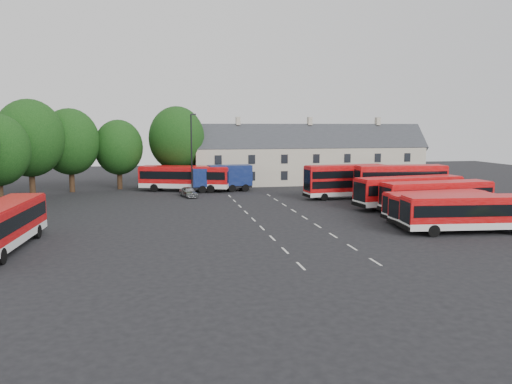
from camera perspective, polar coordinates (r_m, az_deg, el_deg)
ground at (r=44.94m, az=0.18°, el=-3.63°), size 140.00×140.00×0.00m
lane_markings at (r=47.38m, az=2.68°, el=-3.05°), size 5.15×33.80×0.01m
treeline at (r=63.81m, az=-22.11°, el=5.17°), size 29.92×32.59×12.01m
terrace_houses at (r=76.80m, az=6.10°, el=3.88°), size 35.70×7.13×10.06m
bus_row_a at (r=44.20m, az=23.21°, el=-1.99°), size 11.10×3.55×3.08m
bus_row_b at (r=46.78m, az=20.80°, el=-1.61°), size 9.89×2.65×2.77m
bus_row_c at (r=48.78m, az=19.78°, el=-1.22°), size 9.89×3.05×2.75m
bus_row_d at (r=52.77m, az=19.93°, el=-0.28°), size 11.58×3.40×3.23m
bus_row_e at (r=55.34m, az=17.05°, el=0.28°), size 12.19×4.32×3.37m
bus_dd_south at (r=59.46m, az=16.19°, el=1.18°), size 10.51×2.93×4.27m
bus_dd_north at (r=61.05m, az=10.16°, el=1.42°), size 10.10×3.23×4.07m
bus_west at (r=39.17m, az=-27.01°, el=-3.15°), size 3.46×11.91×3.32m
bus_north at (r=67.50m, az=-8.15°, el=1.80°), size 12.24×6.45×3.39m
box_truck at (r=67.01m, az=-3.87°, el=1.75°), size 8.16×3.18×3.49m
silver_car at (r=62.14m, az=-7.72°, el=0.00°), size 2.41×3.96×1.26m
lamppost at (r=63.07m, az=-7.35°, el=4.54°), size 0.71×0.31×10.25m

